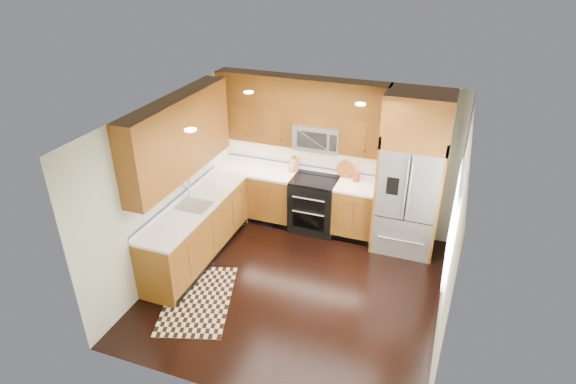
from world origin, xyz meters
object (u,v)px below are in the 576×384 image
(knife_block, at_px, (294,165))
(utensil_crock, at_px, (356,175))
(refrigerator, at_px, (411,175))
(rug, at_px, (198,299))
(range, at_px, (314,204))

(knife_block, bearing_deg, utensil_crock, -0.82)
(refrigerator, bearing_deg, rug, -136.72)
(refrigerator, xyz_separation_m, rug, (-2.50, -2.35, -1.30))
(range, distance_m, refrigerator, 1.76)
(range, bearing_deg, knife_block, 155.26)
(range, bearing_deg, utensil_crock, 15.86)
(utensil_crock, bearing_deg, rug, -121.95)
(range, height_order, refrigerator, refrigerator)
(range, relative_size, utensil_crock, 2.90)
(rug, height_order, knife_block, knife_block)
(refrigerator, height_order, rug, refrigerator)
(rug, bearing_deg, utensil_crock, 40.72)
(rug, relative_size, knife_block, 5.19)
(rug, bearing_deg, refrigerator, 25.94)
(range, relative_size, knife_block, 3.28)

